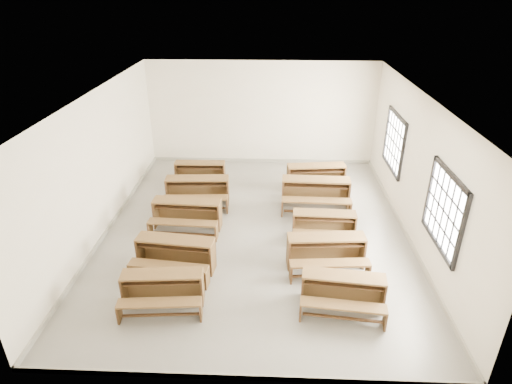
{
  "coord_description": "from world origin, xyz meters",
  "views": [
    {
      "loc": [
        0.36,
        -8.65,
        5.3
      ],
      "look_at": [
        0.0,
        0.0,
        1.0
      ],
      "focal_mm": 30.0,
      "sensor_mm": 36.0,
      "label": 1
    }
  ],
  "objects_px": {
    "desk_set_1": "(175,252)",
    "desk_set_8": "(316,191)",
    "desk_set_3": "(197,189)",
    "desk_set_9": "(316,176)",
    "desk_set_7": "(324,224)",
    "desk_set_0": "(163,287)",
    "desk_set_5": "(343,289)",
    "desk_set_2": "(187,212)",
    "desk_set_6": "(326,250)",
    "desk_set_4": "(200,171)"
  },
  "relations": [
    {
      "from": "desk_set_1",
      "to": "desk_set_3",
      "type": "relative_size",
      "value": 0.99
    },
    {
      "from": "desk_set_0",
      "to": "desk_set_4",
      "type": "bearing_deg",
      "value": 86.99
    },
    {
      "from": "desk_set_6",
      "to": "desk_set_0",
      "type": "bearing_deg",
      "value": -162.06
    },
    {
      "from": "desk_set_0",
      "to": "desk_set_3",
      "type": "relative_size",
      "value": 0.9
    },
    {
      "from": "desk_set_2",
      "to": "desk_set_8",
      "type": "relative_size",
      "value": 0.92
    },
    {
      "from": "desk_set_2",
      "to": "desk_set_7",
      "type": "bearing_deg",
      "value": -2.52
    },
    {
      "from": "desk_set_1",
      "to": "desk_set_2",
      "type": "bearing_deg",
      "value": 99.01
    },
    {
      "from": "desk_set_0",
      "to": "desk_set_7",
      "type": "xyz_separation_m",
      "value": [
        3.12,
        2.36,
        -0.01
      ]
    },
    {
      "from": "desk_set_6",
      "to": "desk_set_7",
      "type": "distance_m",
      "value": 1.11
    },
    {
      "from": "desk_set_1",
      "to": "desk_set_5",
      "type": "bearing_deg",
      "value": -10.36
    },
    {
      "from": "desk_set_8",
      "to": "desk_set_0",
      "type": "bearing_deg",
      "value": -126.27
    },
    {
      "from": "desk_set_0",
      "to": "desk_set_6",
      "type": "xyz_separation_m",
      "value": [
        3.04,
        1.26,
        0.03
      ]
    },
    {
      "from": "desk_set_3",
      "to": "desk_set_9",
      "type": "distance_m",
      "value": 3.32
    },
    {
      "from": "desk_set_4",
      "to": "desk_set_8",
      "type": "height_order",
      "value": "desk_set_8"
    },
    {
      "from": "desk_set_1",
      "to": "desk_set_2",
      "type": "distance_m",
      "value": 1.63
    },
    {
      "from": "desk_set_2",
      "to": "desk_set_7",
      "type": "relative_size",
      "value": 1.13
    },
    {
      "from": "desk_set_1",
      "to": "desk_set_3",
      "type": "bearing_deg",
      "value": 97.07
    },
    {
      "from": "desk_set_2",
      "to": "desk_set_1",
      "type": "bearing_deg",
      "value": -84.58
    },
    {
      "from": "desk_set_1",
      "to": "desk_set_9",
      "type": "bearing_deg",
      "value": 57.45
    },
    {
      "from": "desk_set_1",
      "to": "desk_set_4",
      "type": "xyz_separation_m",
      "value": [
        -0.16,
        4.12,
        -0.04
      ]
    },
    {
      "from": "desk_set_0",
      "to": "desk_set_5",
      "type": "relative_size",
      "value": 0.97
    },
    {
      "from": "desk_set_9",
      "to": "desk_set_2",
      "type": "bearing_deg",
      "value": -151.97
    },
    {
      "from": "desk_set_0",
      "to": "desk_set_4",
      "type": "xyz_separation_m",
      "value": [
        -0.15,
        5.16,
        -0.0
      ]
    },
    {
      "from": "desk_set_3",
      "to": "desk_set_5",
      "type": "bearing_deg",
      "value": -52.92
    },
    {
      "from": "desk_set_3",
      "to": "desk_set_9",
      "type": "bearing_deg",
      "value": 14.5
    },
    {
      "from": "desk_set_0",
      "to": "desk_set_3",
      "type": "xyz_separation_m",
      "value": [
        -0.01,
        3.9,
        0.05
      ]
    },
    {
      "from": "desk_set_1",
      "to": "desk_set_9",
      "type": "height_order",
      "value": "desk_set_9"
    },
    {
      "from": "desk_set_7",
      "to": "desk_set_9",
      "type": "relative_size",
      "value": 0.85
    },
    {
      "from": "desk_set_7",
      "to": "desk_set_8",
      "type": "relative_size",
      "value": 0.82
    },
    {
      "from": "desk_set_2",
      "to": "desk_set_5",
      "type": "distance_m",
      "value": 4.19
    },
    {
      "from": "desk_set_0",
      "to": "desk_set_1",
      "type": "bearing_deg",
      "value": 84.86
    },
    {
      "from": "desk_set_1",
      "to": "desk_set_8",
      "type": "height_order",
      "value": "desk_set_8"
    },
    {
      "from": "desk_set_8",
      "to": "desk_set_7",
      "type": "bearing_deg",
      "value": -85.17
    },
    {
      "from": "desk_set_1",
      "to": "desk_set_8",
      "type": "distance_m",
      "value": 4.14
    },
    {
      "from": "desk_set_3",
      "to": "desk_set_7",
      "type": "height_order",
      "value": "desk_set_3"
    },
    {
      "from": "desk_set_4",
      "to": "desk_set_5",
      "type": "bearing_deg",
      "value": -57.59
    },
    {
      "from": "desk_set_2",
      "to": "desk_set_5",
      "type": "height_order",
      "value": "desk_set_2"
    },
    {
      "from": "desk_set_0",
      "to": "desk_set_4",
      "type": "distance_m",
      "value": 5.16
    },
    {
      "from": "desk_set_3",
      "to": "desk_set_5",
      "type": "height_order",
      "value": "desk_set_3"
    },
    {
      "from": "desk_set_3",
      "to": "desk_set_2",
      "type": "bearing_deg",
      "value": -95.08
    },
    {
      "from": "desk_set_1",
      "to": "desk_set_2",
      "type": "xyz_separation_m",
      "value": [
        -0.07,
        1.63,
        0.01
      ]
    },
    {
      "from": "desk_set_2",
      "to": "desk_set_3",
      "type": "bearing_deg",
      "value": 90.9
    },
    {
      "from": "desk_set_9",
      "to": "desk_set_8",
      "type": "bearing_deg",
      "value": -102.61
    },
    {
      "from": "desk_set_0",
      "to": "desk_set_4",
      "type": "relative_size",
      "value": 1.04
    },
    {
      "from": "desk_set_0",
      "to": "desk_set_3",
      "type": "height_order",
      "value": "desk_set_3"
    },
    {
      "from": "desk_set_1",
      "to": "desk_set_8",
      "type": "bearing_deg",
      "value": 49.44
    },
    {
      "from": "desk_set_5",
      "to": "desk_set_7",
      "type": "distance_m",
      "value": 2.3
    },
    {
      "from": "desk_set_0",
      "to": "desk_set_3",
      "type": "distance_m",
      "value": 3.9
    },
    {
      "from": "desk_set_1",
      "to": "desk_set_9",
      "type": "xyz_separation_m",
      "value": [
        3.15,
        3.86,
        0.01
      ]
    },
    {
      "from": "desk_set_8",
      "to": "desk_set_9",
      "type": "height_order",
      "value": "desk_set_8"
    }
  ]
}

